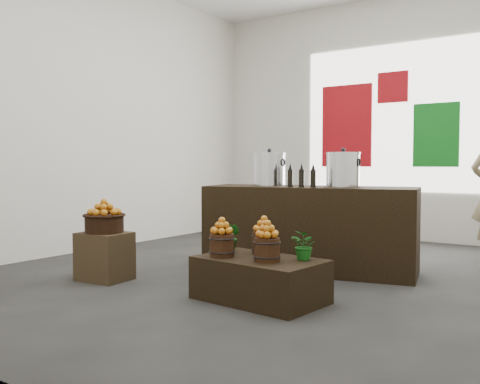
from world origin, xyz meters
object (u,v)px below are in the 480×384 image
Objects in this scene: wicker_basket at (104,224)px; stock_pot_left at (269,170)px; crate at (105,256)px; display_table at (260,280)px; stock_pot_center at (343,171)px; counter at (309,229)px.

stock_pot_left reaches higher than wicker_basket.
display_table is (1.85, 0.20, -0.06)m from crate.
stock_pot_left is at bearing 54.68° from crate.
crate is 2.13m from stock_pot_left.
crate reaches higher than display_table.
crate is at bearing -138.12° from stock_pot_center.
crate is at bearing -146.29° from counter.
display_table is at bearing 6.16° from wicker_basket.
stock_pot_left is at bearing 180.00° from counter.
wicker_basket reaches higher than display_table.
crate is 0.45× the size of display_table.
counter is 6.47× the size of stock_pot_center.
wicker_basket is 0.36× the size of display_table.
stock_pot_left is (-0.48, -0.11, 0.68)m from counter.
crate is at bearing -168.00° from display_table.
stock_pot_left is (1.11, 1.57, 0.57)m from wicker_basket.
crate is 1.25× the size of wicker_basket.
stock_pot_left and stock_pot_center have the same top height.
stock_pot_center is at bearing -0.00° from counter.
stock_pot_left is 0.88m from stock_pot_center.
display_table is at bearing 6.16° from crate.
crate is at bearing -125.32° from stock_pot_left.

